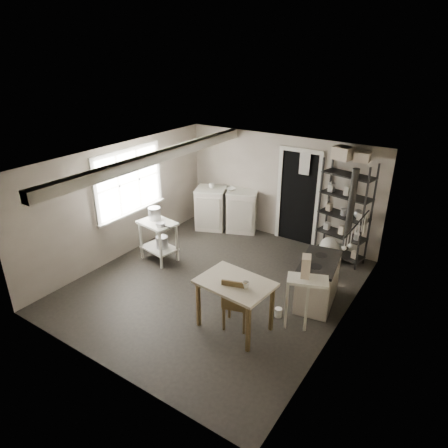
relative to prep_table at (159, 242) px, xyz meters
The scene contains 31 objects.
floor 1.54m from the prep_table, ahead, with size 5.00×5.00×0.00m, color black.
ceiling 2.41m from the prep_table, ahead, with size 5.00×5.00×0.00m, color white.
wall_back 2.86m from the prep_table, 57.76° to the left, with size 4.50×0.02×2.30m, color #A99F90.
wall_front 3.13m from the prep_table, 61.04° to the right, with size 4.50×0.02×2.30m, color #A99F90.
wall_left 1.09m from the prep_table, 168.13° to the right, with size 0.02×5.00×2.30m, color #A99F90.
wall_right 3.80m from the prep_table, ahead, with size 0.02×5.00×2.30m, color #A99F90.
window 1.33m from the prep_table, behind, with size 0.12×1.76×1.28m, color beige, non-canonical shape.
doorway 3.06m from the prep_table, 50.17° to the left, with size 0.96×0.10×2.08m, color beige, non-canonical shape.
ceiling_beam 1.83m from the prep_table, 30.77° to the right, with size 0.18×5.00×0.18m, color beige, non-canonical shape.
wallpaper_panel 3.79m from the prep_table, ahead, with size 0.01×5.00×2.30m, color beige, non-canonical shape.
utensil_rail 3.86m from the prep_table, ahead, with size 0.06×1.20×0.44m, color #AEAEB1, non-canonical shape.
prep_table is the anchor object (origin of this frame).
stockpot 0.57m from the prep_table, 148.91° to the left, with size 0.24×0.24×0.26m, color #AEAEB1.
saucepan 0.49m from the prep_table, 30.23° to the right, with size 0.18×0.18×0.10m, color #AEAEB1.
bucket 0.07m from the prep_table, 18.64° to the left, with size 0.24×0.24×0.26m, color #AEAEB1.
base_cabinets 2.04m from the prep_table, 81.60° to the left, with size 1.48×0.64×0.98m, color beige, non-canonical shape.
mixing_bowl 2.13m from the prep_table, 78.81° to the left, with size 0.29×0.29×0.07m, color white.
counter_cup 2.00m from the prep_table, 91.61° to the left, with size 0.13×0.13×0.11m, color white.
shelf_rack 3.68m from the prep_table, 34.17° to the left, with size 0.97×0.38×2.05m, color black, non-canonical shape.
shelf_jar 3.53m from the prep_table, 37.72° to the left, with size 0.09×0.10×0.21m, color white.
storage_box_a 3.86m from the prep_table, 35.59° to the left, with size 0.34×0.30×0.23m, color beige.
storage_box_b 4.13m from the prep_table, 32.94° to the left, with size 0.28×0.26×0.18m, color beige.
stove 3.22m from the prep_table, ahead, with size 0.56×1.01×0.80m, color beige, non-canonical shape.
stovepipe 3.74m from the prep_table, 12.69° to the left, with size 0.10×0.10×1.33m, color black, non-canonical shape.
side_ledge 3.35m from the prep_table, ahead, with size 0.60×0.32×0.91m, color beige, non-canonical shape.
oats_box 3.33m from the prep_table, ahead, with size 0.13×0.21×0.32m, color beige.
work_table 2.61m from the prep_table, 22.16° to the right, with size 1.08×0.76×0.82m, color beige, non-canonical shape.
table_cup 2.85m from the prep_table, 21.46° to the right, with size 0.10×0.10×0.10m, color white.
chair 2.59m from the prep_table, 20.98° to the right, with size 0.37×0.39×0.90m, color brown, non-canonical shape.
flour_sack 3.43m from the prep_table, 33.64° to the left, with size 0.40×0.34×0.48m, color beige.
floor_crock 2.89m from the prep_table, ahead, with size 0.12×0.12×0.15m, color white.
Camera 1 is at (3.56, -5.06, 3.98)m, focal length 32.00 mm.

